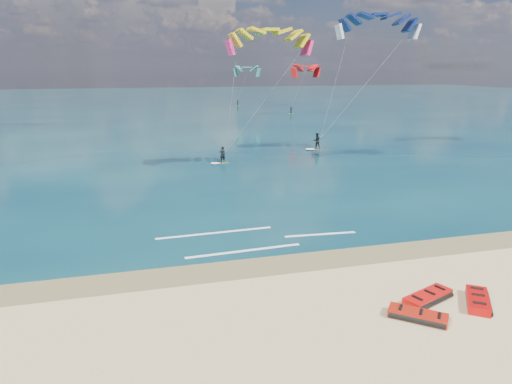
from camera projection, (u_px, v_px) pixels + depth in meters
ground at (183, 146)px, 57.17m from camera, size 320.00×320.00×0.00m
wet_sand_strip at (259, 266)px, 22.65m from camera, size 320.00×2.40×0.01m
sea at (158, 105)px, 116.87m from camera, size 320.00×200.00×0.04m
packed_kite_left at (427, 301)px, 19.27m from camera, size 2.86×2.02×0.43m
packed_kite_mid at (417, 319)px, 17.90m from camera, size 2.55×2.39×0.40m
packed_kite_right at (477, 304)px, 19.01m from camera, size 2.33×2.59×0.44m
kitesurfer_main at (246, 92)px, 42.55m from camera, size 9.84×6.63×14.15m
kitesurfer_far at (348, 76)px, 50.33m from camera, size 11.79×7.27×16.50m
shoreline_foam at (251, 239)px, 26.06m from camera, size 11.61×3.64×0.01m
distant_kites at (118, 89)px, 92.24m from camera, size 75.37×35.56×12.16m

